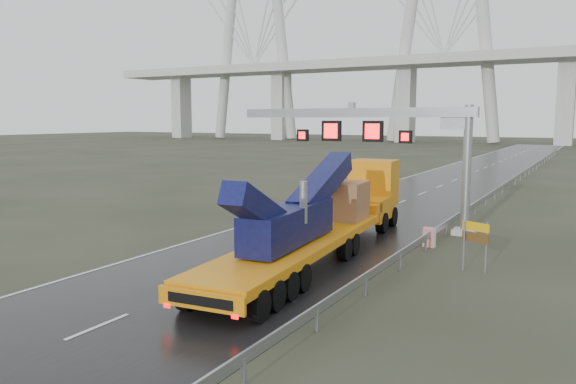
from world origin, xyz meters
The scene contains 7 objects.
ground centered at (0.00, 0.00, 0.00)m, with size 400.00×400.00×0.00m, color #292C1F.
road centered at (0.00, 40.00, 0.01)m, with size 11.00×200.00×0.02m, color black.
guardrail centered at (6.10, 30.00, 0.70)m, with size 0.20×140.00×1.40m, color #919499, non-canonical shape.
sign_gantry centered at (2.10, 17.99, 5.61)m, with size 14.90×1.20×7.42m.
heavy_haul_truck centered at (1.90, 11.30, 1.85)m, with size 4.63×20.50×4.78m.
exit_sign_pair centered at (8.93, 10.25, 1.52)m, with size 1.18×0.56×2.18m.
striped_barrier centered at (6.00, 14.00, 0.50)m, with size 0.59×0.32×0.99m, color red.
Camera 1 is at (13.32, -13.73, 6.42)m, focal length 35.00 mm.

